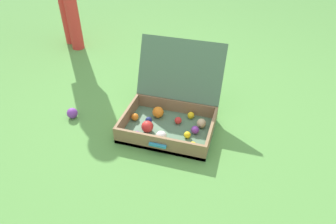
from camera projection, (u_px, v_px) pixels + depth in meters
name	position (u px, v px, depth m)	size (l,w,h in m)	color
ground_plane	(176.00, 127.00, 2.10)	(16.00, 16.00, 0.00)	#569342
open_suitcase	(171.00, 111.00, 2.06)	(0.60, 0.63, 0.51)	#4C7051
stray_ball_on_grass	(72.00, 113.00, 2.16)	(0.08, 0.08, 0.08)	purple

